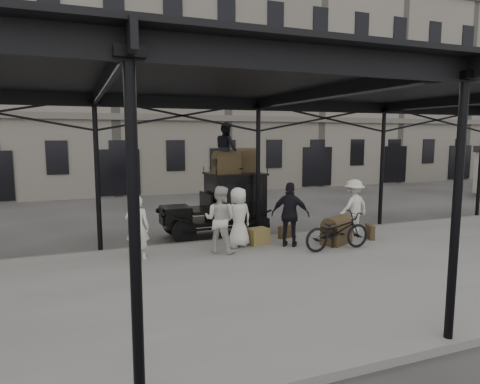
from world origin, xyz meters
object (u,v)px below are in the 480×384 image
(steamer_trunk_roof_near, at_px, (226,164))
(steamer_trunk_platform, at_px, (337,232))
(porter_left, at_px, (137,228))
(bicycle, at_px, (337,231))
(taxi, at_px, (226,201))
(porter_official, at_px, (290,215))

(steamer_trunk_roof_near, relative_size, steamer_trunk_platform, 0.89)
(porter_left, height_order, bicycle, porter_left)
(steamer_trunk_roof_near, distance_m, steamer_trunk_platform, 4.23)
(bicycle, height_order, steamer_trunk_platform, bicycle)
(bicycle, distance_m, steamer_trunk_platform, 0.78)
(porter_left, height_order, steamer_trunk_platform, porter_left)
(taxi, relative_size, bicycle, 1.73)
(steamer_trunk_roof_near, bearing_deg, porter_official, -68.85)
(porter_official, bearing_deg, steamer_trunk_platform, -153.56)
(steamer_trunk_roof_near, bearing_deg, steamer_trunk_platform, -49.28)
(bicycle, bearing_deg, porter_official, 51.45)
(porter_left, distance_m, bicycle, 5.66)
(porter_left, xyz_separation_m, steamer_trunk_platform, (5.95, -0.47, -0.51))
(taxi, distance_m, porter_left, 4.12)
(bicycle, xyz_separation_m, steamer_trunk_roof_near, (-2.26, 3.24, 1.79))
(porter_official, height_order, steamer_trunk_roof_near, steamer_trunk_roof_near)
(taxi, bearing_deg, steamer_trunk_roof_near, -108.07)
(porter_left, distance_m, steamer_trunk_roof_near, 4.18)
(porter_official, xyz_separation_m, steamer_trunk_platform, (1.50, -0.22, -0.61))
(taxi, relative_size, porter_official, 1.89)
(steamer_trunk_roof_near, bearing_deg, porter_left, -151.87)
(taxi, height_order, steamer_trunk_roof_near, steamer_trunk_roof_near)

